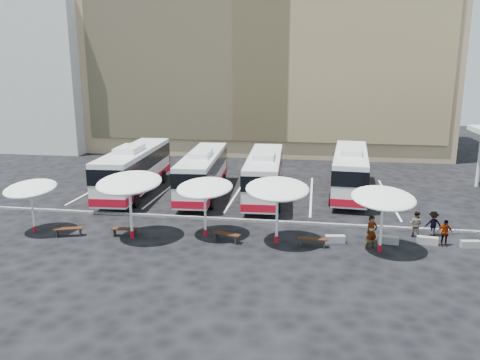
# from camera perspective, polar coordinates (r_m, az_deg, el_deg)

# --- Properties ---
(ground) EXTENTS (120.00, 120.00, 0.00)m
(ground) POSITION_cam_1_polar(r_m,az_deg,el_deg) (30.99, -2.73, -5.16)
(ground) COLOR black
(ground) RESTS_ON ground
(sandstone_building) EXTENTS (42.00, 18.25, 29.60)m
(sandstone_building) POSITION_cam_1_polar(r_m,az_deg,el_deg) (60.99, 3.56, 15.95)
(sandstone_building) COLOR tan
(sandstone_building) RESTS_ON ground
(apartment_block) EXTENTS (14.00, 14.00, 18.00)m
(apartment_block) POSITION_cam_1_polar(r_m,az_deg,el_deg) (66.23, -22.30, 11.66)
(apartment_block) COLOR silver
(apartment_block) RESTS_ON ground
(curb_divider) EXTENTS (34.00, 0.25, 0.15)m
(curb_divider) POSITION_cam_1_polar(r_m,az_deg,el_deg) (31.43, -2.54, -4.74)
(curb_divider) COLOR black
(curb_divider) RESTS_ON ground
(bay_lines) EXTENTS (24.15, 12.00, 0.01)m
(bay_lines) POSITION_cam_1_polar(r_m,az_deg,el_deg) (38.53, -0.28, -1.43)
(bay_lines) COLOR white
(bay_lines) RESTS_ON ground
(bus_0) EXTENTS (3.52, 12.76, 4.00)m
(bus_0) POSITION_cam_1_polar(r_m,az_deg,el_deg) (38.77, -12.69, 1.43)
(bus_0) COLOR white
(bus_0) RESTS_ON ground
(bus_1) EXTENTS (3.33, 11.85, 3.72)m
(bus_1) POSITION_cam_1_polar(r_m,az_deg,el_deg) (37.31, -4.54, 1.03)
(bus_1) COLOR white
(bus_1) RESTS_ON ground
(bus_2) EXTENTS (3.16, 11.86, 3.73)m
(bus_2) POSITION_cam_1_polar(r_m,az_deg,el_deg) (36.45, 2.99, 0.77)
(bus_2) COLOR white
(bus_2) RESTS_ON ground
(bus_3) EXTENTS (3.44, 12.22, 3.83)m
(bus_3) POSITION_cam_1_polar(r_m,az_deg,el_deg) (38.57, 13.28, 1.21)
(bus_3) COLOR white
(bus_3) RESTS_ON ground
(sunshade_0) EXTENTS (3.44, 3.47, 3.25)m
(sunshade_0) POSITION_cam_1_polar(r_m,az_deg,el_deg) (31.09, -24.18, -0.98)
(sunshade_0) COLOR white
(sunshade_0) RESTS_ON ground
(sunshade_1) EXTENTS (4.17, 4.21, 3.98)m
(sunshade_1) POSITION_cam_1_polar(r_m,az_deg,el_deg) (27.93, -13.36, -0.36)
(sunshade_1) COLOR white
(sunshade_1) RESTS_ON ground
(sunshade_2) EXTENTS (3.98, 4.02, 3.51)m
(sunshade_2) POSITION_cam_1_polar(r_m,az_deg,el_deg) (27.73, -4.33, -0.98)
(sunshade_2) COLOR white
(sunshade_2) RESTS_ON ground
(sunshade_3) EXTENTS (4.12, 4.16, 3.80)m
(sunshade_3) POSITION_cam_1_polar(r_m,az_deg,el_deg) (26.51, 4.58, -1.12)
(sunshade_3) COLOR white
(sunshade_3) RESTS_ON ground
(sunshade_4) EXTENTS (4.18, 4.21, 3.60)m
(sunshade_4) POSITION_cam_1_polar(r_m,az_deg,el_deg) (26.31, 17.07, -2.16)
(sunshade_4) COLOR white
(sunshade_4) RESTS_ON ground
(wood_bench_0) EXTENTS (1.72, 0.97, 0.51)m
(wood_bench_0) POSITION_cam_1_polar(r_m,az_deg,el_deg) (30.15, -20.16, -5.74)
(wood_bench_0) COLOR black
(wood_bench_0) RESTS_ON ground
(wood_bench_1) EXTENTS (1.61, 0.67, 0.48)m
(wood_bench_1) POSITION_cam_1_polar(r_m,az_deg,el_deg) (29.24, -13.87, -5.94)
(wood_bench_1) COLOR black
(wood_bench_1) RESTS_ON ground
(wood_bench_2) EXTENTS (1.73, 0.92, 0.51)m
(wood_bench_2) POSITION_cam_1_polar(r_m,az_deg,el_deg) (27.45, -1.64, -6.76)
(wood_bench_2) COLOR black
(wood_bench_2) RESTS_ON ground
(wood_bench_3) EXTENTS (1.66, 0.47, 0.51)m
(wood_bench_3) POSITION_cam_1_polar(r_m,az_deg,el_deg) (27.01, 8.82, -7.27)
(wood_bench_3) COLOR black
(wood_bench_3) RESTS_ON ground
(conc_bench_0) EXTENTS (1.18, 0.53, 0.43)m
(conc_bench_0) POSITION_cam_1_polar(r_m,az_deg,el_deg) (27.95, 11.52, -7.06)
(conc_bench_0) COLOR gray
(conc_bench_0) RESTS_ON ground
(conc_bench_1) EXTENTS (1.22, 0.52, 0.44)m
(conc_bench_1) POSITION_cam_1_polar(r_m,az_deg,el_deg) (28.53, 17.60, -6.98)
(conc_bench_1) COLOR gray
(conc_bench_1) RESTS_ON ground
(conc_bench_2) EXTENTS (1.20, 0.55, 0.43)m
(conc_bench_2) POSITION_cam_1_polar(r_m,az_deg,el_deg) (29.22, 21.87, -6.86)
(conc_bench_2) COLOR gray
(conc_bench_2) RESTS_ON ground
(conc_bench_3) EXTENTS (1.11, 0.52, 0.40)m
(conc_bench_3) POSITION_cam_1_polar(r_m,az_deg,el_deg) (29.68, 26.26, -7.02)
(conc_bench_3) COLOR gray
(conc_bench_3) RESTS_ON ground
(passenger_0) EXTENTS (0.83, 0.73, 1.91)m
(passenger_0) POSITION_cam_1_polar(r_m,az_deg,el_deg) (27.32, 15.75, -6.12)
(passenger_0) COLOR black
(passenger_0) RESTS_ON ground
(passenger_1) EXTENTS (0.97, 0.91, 1.59)m
(passenger_1) POSITION_cam_1_polar(r_m,az_deg,el_deg) (30.01, 20.69, -5.07)
(passenger_1) COLOR black
(passenger_1) RESTS_ON ground
(passenger_2) EXTENTS (0.93, 0.44, 1.54)m
(passenger_2) POSITION_cam_1_polar(r_m,az_deg,el_deg) (29.16, 23.69, -5.92)
(passenger_2) COLOR black
(passenger_2) RESTS_ON ground
(passenger_3) EXTENTS (1.05, 0.67, 1.55)m
(passenger_3) POSITION_cam_1_polar(r_m,az_deg,el_deg) (30.54, 22.48, -4.95)
(passenger_3) COLOR black
(passenger_3) RESTS_ON ground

